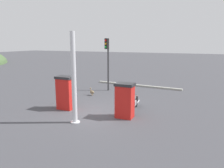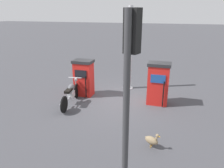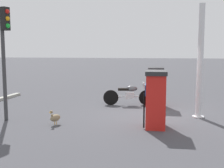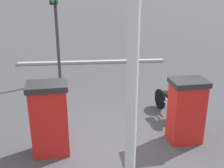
{
  "view_description": "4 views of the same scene",
  "coord_description": "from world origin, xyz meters",
  "px_view_note": "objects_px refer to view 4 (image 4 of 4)",
  "views": [
    {
      "loc": [
        -9.1,
        -4.91,
        3.39
      ],
      "look_at": [
        1.57,
        -0.2,
        1.13
      ],
      "focal_mm": 34.93,
      "sensor_mm": 36.0,
      "label": 1
    },
    {
      "loc": [
        7.98,
        2.22,
        3.58
      ],
      "look_at": [
        1.39,
        0.18,
        1.21
      ],
      "focal_mm": 34.26,
      "sensor_mm": 36.0,
      "label": 2
    },
    {
      "loc": [
        -0.17,
        10.11,
        2.35
      ],
      "look_at": [
        1.29,
        0.42,
        1.13
      ],
      "focal_mm": 46.33,
      "sensor_mm": 36.0,
      "label": 3
    },
    {
      "loc": [
        -5.97,
        1.15,
        3.8
      ],
      "look_at": [
        1.54,
        -0.09,
        0.94
      ],
      "focal_mm": 45.52,
      "sensor_mm": 36.0,
      "label": 4
    }
  ],
  "objects_px": {
    "wandering_duck": "(50,93)",
    "canopy_support_pole": "(132,101)",
    "fuel_pump_near": "(186,111)",
    "fuel_pump_far": "(50,119)",
    "roadside_traffic_light": "(55,17)",
    "motorcycle_near_pump": "(173,104)"
  },
  "relations": [
    {
      "from": "roadside_traffic_light",
      "to": "canopy_support_pole",
      "type": "height_order",
      "value": "canopy_support_pole"
    },
    {
      "from": "fuel_pump_near",
      "to": "roadside_traffic_light",
      "type": "height_order",
      "value": "roadside_traffic_light"
    },
    {
      "from": "fuel_pump_near",
      "to": "motorcycle_near_pump",
      "type": "distance_m",
      "value": 1.12
    },
    {
      "from": "motorcycle_near_pump",
      "to": "roadside_traffic_light",
      "type": "relative_size",
      "value": 0.58
    },
    {
      "from": "fuel_pump_far",
      "to": "wandering_duck",
      "type": "height_order",
      "value": "fuel_pump_far"
    },
    {
      "from": "fuel_pump_far",
      "to": "canopy_support_pole",
      "type": "distance_m",
      "value": 2.31
    },
    {
      "from": "wandering_duck",
      "to": "roadside_traffic_light",
      "type": "height_order",
      "value": "roadside_traffic_light"
    },
    {
      "from": "canopy_support_pole",
      "to": "wandering_duck",
      "type": "bearing_deg",
      "value": 20.41
    },
    {
      "from": "wandering_duck",
      "to": "canopy_support_pole",
      "type": "distance_m",
      "value": 5.07
    },
    {
      "from": "wandering_duck",
      "to": "canopy_support_pole",
      "type": "bearing_deg",
      "value": -159.59
    },
    {
      "from": "fuel_pump_far",
      "to": "roadside_traffic_light",
      "type": "bearing_deg",
      "value": -1.6
    },
    {
      "from": "fuel_pump_near",
      "to": "canopy_support_pole",
      "type": "bearing_deg",
      "value": 130.55
    },
    {
      "from": "fuel_pump_far",
      "to": "wandering_duck",
      "type": "distance_m",
      "value": 3.12
    },
    {
      "from": "wandering_duck",
      "to": "canopy_support_pole",
      "type": "xyz_separation_m",
      "value": [
        -4.51,
        -1.68,
        1.6
      ]
    },
    {
      "from": "canopy_support_pole",
      "to": "roadside_traffic_light",
      "type": "bearing_deg",
      "value": 12.43
    },
    {
      "from": "fuel_pump_near",
      "to": "wandering_duck",
      "type": "bearing_deg",
      "value": 47.95
    },
    {
      "from": "fuel_pump_far",
      "to": "motorcycle_near_pump",
      "type": "bearing_deg",
      "value": -72.11
    },
    {
      "from": "fuel_pump_near",
      "to": "fuel_pump_far",
      "type": "height_order",
      "value": "fuel_pump_far"
    },
    {
      "from": "motorcycle_near_pump",
      "to": "wandering_duck",
      "type": "height_order",
      "value": "motorcycle_near_pump"
    },
    {
      "from": "fuel_pump_near",
      "to": "canopy_support_pole",
      "type": "height_order",
      "value": "canopy_support_pole"
    },
    {
      "from": "motorcycle_near_pump",
      "to": "wandering_duck",
      "type": "xyz_separation_m",
      "value": [
        1.99,
        3.48,
        -0.24
      ]
    },
    {
      "from": "fuel_pump_near",
      "to": "wandering_duck",
      "type": "relative_size",
      "value": 3.29
    }
  ]
}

